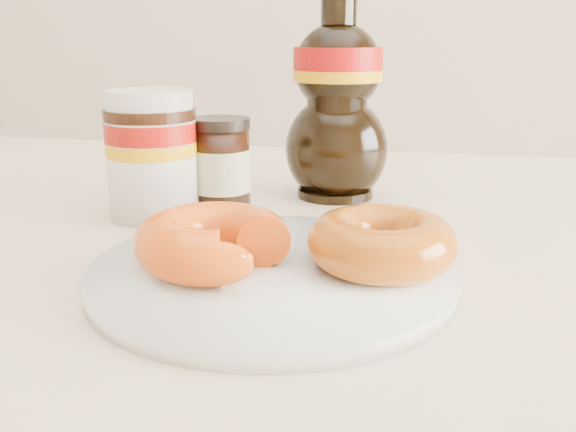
% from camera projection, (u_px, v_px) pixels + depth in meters
% --- Properties ---
extents(dining_table, '(1.40, 0.90, 0.75)m').
position_uv_depth(dining_table, '(297.00, 328.00, 0.57)').
color(dining_table, beige).
rests_on(dining_table, ground).
extents(plate, '(0.26, 0.26, 0.01)m').
position_uv_depth(plate, '(272.00, 273.00, 0.45)').
color(plate, white).
rests_on(plate, dining_table).
extents(donut_bitten, '(0.13, 0.13, 0.04)m').
position_uv_depth(donut_bitten, '(213.00, 241.00, 0.44)').
color(donut_bitten, '#CA4D0B').
rests_on(donut_bitten, plate).
extents(donut_whole, '(0.11, 0.11, 0.04)m').
position_uv_depth(donut_whole, '(381.00, 242.00, 0.44)').
color(donut_whole, '#AD570B').
rests_on(donut_whole, plate).
extents(nutella_jar, '(0.08, 0.08, 0.12)m').
position_uv_depth(nutella_jar, '(152.00, 150.00, 0.60)').
color(nutella_jar, white).
rests_on(nutella_jar, dining_table).
extents(syrup_bottle, '(0.14, 0.13, 0.21)m').
position_uv_depth(syrup_bottle, '(337.00, 97.00, 0.67)').
color(syrup_bottle, black).
rests_on(syrup_bottle, dining_table).
extents(dark_jar, '(0.06, 0.06, 0.09)m').
position_uv_depth(dark_jar, '(221.00, 166.00, 0.62)').
color(dark_jar, black).
rests_on(dark_jar, dining_table).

